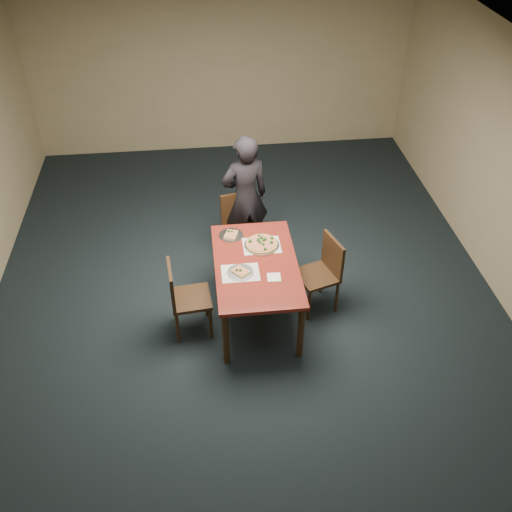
{
  "coord_description": "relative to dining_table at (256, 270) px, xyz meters",
  "views": [
    {
      "loc": [
        -0.44,
        -4.88,
        4.66
      ],
      "look_at": [
        0.09,
        -0.14,
        0.85
      ],
      "focal_mm": 40.0,
      "sensor_mm": 36.0,
      "label": 1
    }
  ],
  "objects": [
    {
      "name": "chair_far",
      "position": [
        -0.08,
        1.07,
        -0.14
      ],
      "size": [
        0.52,
        0.52,
        0.91
      ],
      "rotation": [
        0.0,
        0.0,
        0.27
      ],
      "color": "black",
      "rests_on": "ground"
    },
    {
      "name": "chair_right",
      "position": [
        0.77,
        0.08,
        -0.14
      ],
      "size": [
        0.53,
        0.53,
        0.91
      ],
      "rotation": [
        0.0,
        0.0,
        -1.26
      ],
      "color": "black",
      "rests_on": "ground"
    },
    {
      "name": "slice_plate_far",
      "position": [
        -0.23,
        0.53,
        0.1
      ],
      "size": [
        0.28,
        0.28,
        0.06
      ],
      "color": "silver",
      "rests_on": "dining_table"
    },
    {
      "name": "ground",
      "position": [
        -0.09,
        0.14,
        -0.66
      ],
      "size": [
        8.0,
        8.0,
        0.0
      ],
      "primitive_type": "plane",
      "color": "black",
      "rests_on": "ground"
    },
    {
      "name": "dining_table",
      "position": [
        0.0,
        0.0,
        0.0
      ],
      "size": [
        0.9,
        1.5,
        0.75
      ],
      "color": "#601913",
      "rests_on": "ground"
    },
    {
      "name": "pizza_pan",
      "position": [
        0.1,
        0.31,
        0.12
      ],
      "size": [
        0.39,
        0.39,
        0.07
      ],
      "color": "silver",
      "rests_on": "dining_table"
    },
    {
      "name": "placemat_near",
      "position": [
        -0.18,
        -0.14,
        0.09
      ],
      "size": [
        0.4,
        0.3,
        0.0
      ],
      "primitive_type": "cube",
      "color": "white",
      "rests_on": "dining_table"
    },
    {
      "name": "slice_plate_near",
      "position": [
        -0.18,
        -0.14,
        0.11
      ],
      "size": [
        0.28,
        0.28,
        0.06
      ],
      "color": "silver",
      "rests_on": "dining_table"
    },
    {
      "name": "placemat_main",
      "position": [
        0.1,
        0.31,
        0.09
      ],
      "size": [
        0.42,
        0.32,
        0.0
      ],
      "primitive_type": "cube",
      "color": "white",
      "rests_on": "dining_table"
    },
    {
      "name": "chair_left",
      "position": [
        -0.81,
        -0.17,
        -0.14
      ],
      "size": [
        0.46,
        0.46,
        0.91
      ],
      "rotation": [
        0.0,
        0.0,
        1.66
      ],
      "color": "black",
      "rests_on": "ground"
    },
    {
      "name": "napkin",
      "position": [
        0.16,
        -0.26,
        0.09
      ],
      "size": [
        0.15,
        0.15,
        0.01
      ],
      "primitive_type": "cube",
      "rotation": [
        0.0,
        0.0,
        -0.05
      ],
      "color": "white",
      "rests_on": "dining_table"
    },
    {
      "name": "room_shell",
      "position": [
        -0.09,
        0.14,
        1.08
      ],
      "size": [
        8.0,
        8.0,
        8.0
      ],
      "color": "tan",
      "rests_on": "ground"
    },
    {
      "name": "diner",
      "position": [
        -0.0,
        1.21,
        0.17
      ],
      "size": [
        0.68,
        0.52,
        1.65
      ],
      "primitive_type": "imported",
      "rotation": [
        0.0,
        0.0,
        3.37
      ],
      "color": "black",
      "rests_on": "ground"
    }
  ]
}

